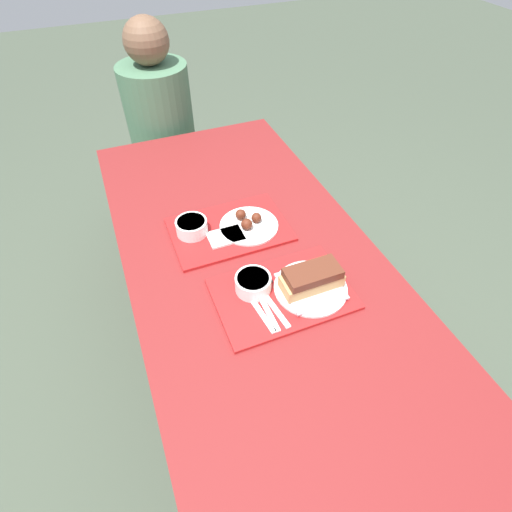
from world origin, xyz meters
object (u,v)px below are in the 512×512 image
object	(u,v)px
tray_far	(229,229)
wings_plate_far	(248,223)
bowl_coleslaw_near	(253,283)
person_seated_across	(159,111)
tray_near	(282,294)
brisket_sandwich_plate	(311,282)
bowl_coleslaw_far	(192,226)

from	to	relation	value
tray_far	wings_plate_far	size ratio (longest dim) A/B	1.96
bowl_coleslaw_near	person_seated_across	bearing A→B (deg)	90.91
tray_far	bowl_coleslaw_near	distance (m)	0.30
tray_near	wings_plate_far	world-z (taller)	wings_plate_far
brisket_sandwich_plate	person_seated_across	distance (m)	1.35
tray_far	brisket_sandwich_plate	bearing A→B (deg)	-68.66
wings_plate_far	person_seated_across	size ratio (longest dim) A/B	0.28
bowl_coleslaw_near	wings_plate_far	distance (m)	0.30
tray_near	wings_plate_far	bearing A→B (deg)	87.40
brisket_sandwich_plate	wings_plate_far	size ratio (longest dim) A/B	1.08
tray_near	person_seated_across	distance (m)	1.32
brisket_sandwich_plate	bowl_coleslaw_far	size ratio (longest dim) A/B	2.05
brisket_sandwich_plate	wings_plate_far	distance (m)	0.36
wings_plate_far	bowl_coleslaw_near	bearing A→B (deg)	-108.28
bowl_coleslaw_far	person_seated_across	xyz separation A→B (m)	(0.08, 0.94, -0.01)
person_seated_across	brisket_sandwich_plate	bearing A→B (deg)	-82.07
bowl_coleslaw_far	person_seated_across	world-z (taller)	person_seated_across
tray_near	tray_far	distance (m)	0.35
brisket_sandwich_plate	bowl_coleslaw_far	distance (m)	0.47
bowl_coleslaw_far	wings_plate_far	world-z (taller)	bowl_coleslaw_far
tray_far	bowl_coleslaw_near	bearing A→B (deg)	-94.70
tray_near	bowl_coleslaw_near	bearing A→B (deg)	148.59
tray_far	bowl_coleslaw_far	size ratio (longest dim) A/B	3.73
tray_near	tray_far	xyz separation A→B (m)	(-0.05, 0.34, 0.00)
tray_far	bowl_coleslaw_near	size ratio (longest dim) A/B	3.73
tray_near	tray_far	world-z (taller)	same
bowl_coleslaw_near	brisket_sandwich_plate	bearing A→B (deg)	-21.44
wings_plate_far	bowl_coleslaw_far	bearing A→B (deg)	168.03
tray_near	bowl_coleslaw_near	xyz separation A→B (m)	(-0.08, 0.05, 0.04)
tray_near	brisket_sandwich_plate	distance (m)	0.10
tray_far	bowl_coleslaw_far	distance (m)	0.14
tray_far	wings_plate_far	distance (m)	0.07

